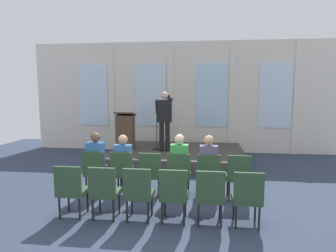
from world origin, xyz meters
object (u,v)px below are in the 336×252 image
(speaker, at_px, (165,117))
(chair_r1_c4, at_px, (210,194))
(mic_stand, at_px, (157,138))
(chair_r1_c3, at_px, (174,192))
(lectern, at_px, (125,131))
(audience_r0_c4, at_px, (208,163))
(chair_r0_c0, at_px, (96,169))
(audience_r0_c1, at_px, (124,161))
(chair_r1_c1, at_px, (104,189))
(chair_r0_c1, at_px, (123,170))
(chair_r0_c5, at_px, (238,174))
(audience_r0_c3, at_px, (180,162))
(chair_r0_c3, at_px, (179,172))
(chair_r1_c0, at_px, (71,188))
(chair_r0_c4, at_px, (208,173))
(audience_r0_c0, at_px, (97,159))
(chair_r1_c2, at_px, (138,191))
(chair_r0_c2, at_px, (151,171))
(chair_r1_c5, at_px, (247,195))

(speaker, distance_m, chair_r1_c4, 4.14)
(mic_stand, distance_m, chair_r1_c3, 4.17)
(lectern, xyz_separation_m, audience_r0_c4, (2.49, -2.77, -0.21))
(chair_r0_c0, bearing_deg, speaker, 67.35)
(audience_r0_c1, height_order, chair_r1_c1, audience_r0_c1)
(audience_r0_c1, bearing_deg, lectern, 104.42)
(chair_r0_c1, xyz_separation_m, chair_r1_c1, (0.00, -1.15, 0.00))
(chair_r0_c0, xyz_separation_m, chair_r0_c5, (2.96, 0.00, 0.00))
(chair_r1_c1, bearing_deg, audience_r0_c3, 46.05)
(mic_stand, bearing_deg, chair_r0_c3, -72.47)
(speaker, distance_m, chair_r0_c1, 2.89)
(chair_r0_c0, bearing_deg, chair_r1_c4, -25.84)
(audience_r0_c1, height_order, chair_r1_c3, audience_r0_c1)
(chair_r0_c3, distance_m, chair_r1_c4, 1.29)
(audience_r0_c3, height_order, audience_r0_c4, audience_r0_c3)
(chair_r1_c0, bearing_deg, audience_r0_c1, 64.30)
(mic_stand, height_order, audience_r0_c1, mic_stand)
(chair_r0_c0, bearing_deg, audience_r0_c4, 1.98)
(chair_r0_c3, relative_size, chair_r1_c1, 1.00)
(audience_r0_c3, distance_m, audience_r0_c4, 0.59)
(chair_r0_c5, relative_size, chair_r1_c0, 1.00)
(lectern, height_order, chair_r1_c0, lectern)
(audience_r0_c3, height_order, chair_r1_c1, audience_r0_c3)
(speaker, height_order, chair_r0_c4, speaker)
(audience_r0_c1, bearing_deg, chair_r1_c1, -90.00)
(lectern, distance_m, chair_r1_c4, 4.73)
(audience_r0_c0, xyz_separation_m, chair_r1_c3, (1.78, -1.23, -0.20))
(audience_r0_c1, bearing_deg, mic_stand, 84.65)
(chair_r1_c1, bearing_deg, chair_r0_c1, 90.00)
(mic_stand, relative_size, audience_r0_c4, 1.19)
(audience_r0_c1, height_order, audience_r0_c4, audience_r0_c4)
(speaker, bearing_deg, chair_r1_c1, -97.89)
(chair_r0_c0, height_order, chair_r1_c3, same)
(chair_r0_c1, bearing_deg, chair_r1_c3, -44.08)
(chair_r0_c0, xyz_separation_m, chair_r0_c1, (0.59, 0.00, 0.00))
(chair_r1_c2, height_order, chair_r1_c3, same)
(chair_r0_c5, height_order, chair_r1_c1, same)
(chair_r0_c5, height_order, chair_r1_c3, same)
(chair_r0_c4, height_order, audience_r0_c4, audience_r0_c4)
(chair_r0_c0, xyz_separation_m, chair_r0_c3, (1.78, 0.00, 0.00))
(chair_r0_c2, bearing_deg, chair_r1_c1, -117.30)
(audience_r0_c4, height_order, chair_r1_c0, audience_r0_c4)
(audience_r0_c4, height_order, chair_r1_c1, audience_r0_c4)
(chair_r0_c2, xyz_separation_m, audience_r0_c4, (1.19, 0.08, 0.19))
(chair_r0_c2, bearing_deg, audience_r0_c1, 171.98)
(speaker, xyz_separation_m, chair_r1_c5, (1.84, -3.85, -0.88))
(chair_r0_c0, xyz_separation_m, chair_r1_c0, (0.00, -1.15, 0.00))
(mic_stand, height_order, chair_r1_c5, mic_stand)
(chair_r0_c2, distance_m, audience_r0_c3, 0.63)
(audience_r0_c3, relative_size, chair_r1_c0, 1.40)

